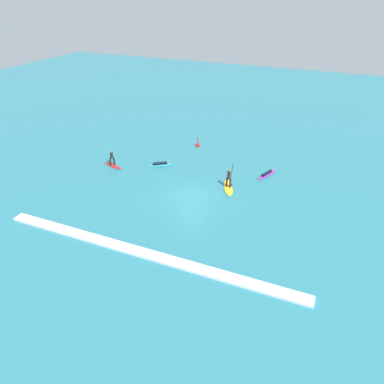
{
  "coord_description": "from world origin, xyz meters",
  "views": [
    {
      "loc": [
        11.33,
        -26.27,
        16.76
      ],
      "look_at": [
        0.0,
        0.0,
        0.5
      ],
      "focal_mm": 34.75,
      "sensor_mm": 36.0,
      "label": 1
    }
  ],
  "objects_px": {
    "surfer_on_yellow_board": "(228,184)",
    "surfer_on_teal_board": "(160,164)",
    "surfer_on_red_board": "(112,162)",
    "marker_buoy": "(198,145)",
    "surfer_on_purple_board": "(267,174)"
  },
  "relations": [
    {
      "from": "surfer_on_purple_board",
      "to": "marker_buoy",
      "type": "bearing_deg",
      "value": 86.5
    },
    {
      "from": "surfer_on_yellow_board",
      "to": "surfer_on_red_board",
      "type": "distance_m",
      "value": 12.58
    },
    {
      "from": "surfer_on_purple_board",
      "to": "marker_buoy",
      "type": "xyz_separation_m",
      "value": [
        -9.14,
        4.11,
        0.03
      ]
    },
    {
      "from": "surfer_on_purple_board",
      "to": "surfer_on_red_board",
      "type": "bearing_deg",
      "value": 126.42
    },
    {
      "from": "surfer_on_red_board",
      "to": "surfer_on_yellow_board",
      "type": "bearing_deg",
      "value": -160.0
    },
    {
      "from": "surfer_on_teal_board",
      "to": "surfer_on_purple_board",
      "type": "xyz_separation_m",
      "value": [
        10.78,
        2.17,
        -0.0
      ]
    },
    {
      "from": "surfer_on_yellow_board",
      "to": "surfer_on_teal_board",
      "type": "height_order",
      "value": "surfer_on_yellow_board"
    },
    {
      "from": "surfer_on_red_board",
      "to": "marker_buoy",
      "type": "xyz_separation_m",
      "value": [
        6.13,
        8.4,
        -0.27
      ]
    },
    {
      "from": "surfer_on_purple_board",
      "to": "marker_buoy",
      "type": "distance_m",
      "value": 10.02
    },
    {
      "from": "surfer_on_teal_board",
      "to": "surfer_on_red_board",
      "type": "distance_m",
      "value": 4.97
    },
    {
      "from": "surfer_on_teal_board",
      "to": "surfer_on_purple_board",
      "type": "height_order",
      "value": "surfer_on_purple_board"
    },
    {
      "from": "surfer_on_teal_board",
      "to": "surfer_on_purple_board",
      "type": "distance_m",
      "value": 10.99
    },
    {
      "from": "surfer_on_yellow_board",
      "to": "surfer_on_purple_board",
      "type": "height_order",
      "value": "surfer_on_yellow_board"
    },
    {
      "from": "surfer_on_yellow_board",
      "to": "surfer_on_teal_board",
      "type": "bearing_deg",
      "value": 53.24
    },
    {
      "from": "surfer_on_red_board",
      "to": "surfer_on_purple_board",
      "type": "height_order",
      "value": "surfer_on_red_board"
    }
  ]
}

